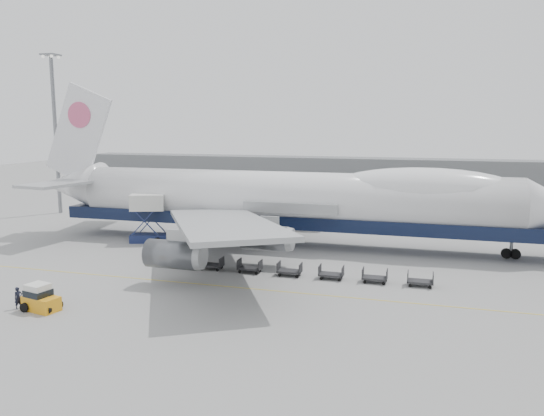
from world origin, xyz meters
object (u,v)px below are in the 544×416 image
(airliner, at_px, (294,199))
(baggage_tug, at_px, (40,299))
(catering_truck, at_px, (148,215))
(ground_worker, at_px, (18,298))

(airliner, xyz_separation_m, baggage_tug, (-13.81, -27.80, -4.69))
(airliner, height_order, catering_truck, airliner)
(catering_truck, bearing_deg, ground_worker, -104.63)
(ground_worker, bearing_deg, catering_truck, 27.10)
(baggage_tug, bearing_deg, catering_truck, 111.51)
(airliner, distance_m, baggage_tug, 31.39)
(catering_truck, relative_size, ground_worker, 3.37)
(catering_truck, height_order, ground_worker, catering_truck)
(baggage_tug, distance_m, ground_worker, 1.89)
(catering_truck, xyz_separation_m, baggage_tug, (3.93, -24.32, -2.49))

